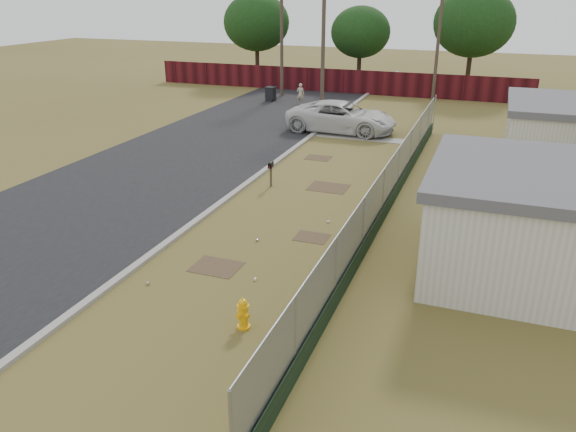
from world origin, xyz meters
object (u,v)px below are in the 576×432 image
at_px(pickup_truck, 342,117).
at_px(pedestrian, 300,94).
at_px(mailbox, 271,167).
at_px(trash_bin, 271,94).
at_px(fire_hydrant, 243,314).

distance_m(pickup_truck, pedestrian, 8.30).
bearing_deg(mailbox, pedestrian, 105.12).
distance_m(pedestrian, trash_bin, 2.55).
height_order(fire_hydrant, trash_bin, trash_bin).
xyz_separation_m(pickup_truck, pedestrian, (-4.81, 6.76, -0.11)).
bearing_deg(fire_hydrant, pedestrian, 106.28).
height_order(pickup_truck, pedestrian, pickup_truck).
bearing_deg(pickup_truck, pedestrian, 37.84).
height_order(mailbox, pedestrian, pedestrian).
relative_size(pedestrian, trash_bin, 1.47).
distance_m(fire_hydrant, pedestrian, 28.05).
bearing_deg(trash_bin, pickup_truck, -45.07).
xyz_separation_m(fire_hydrant, pedestrian, (-7.86, 26.92, 0.36)).
bearing_deg(fire_hydrant, pickup_truck, 98.60).
bearing_deg(pedestrian, mailbox, 101.53).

